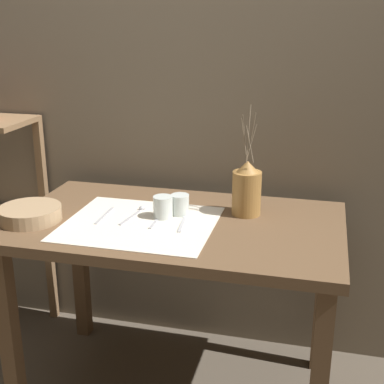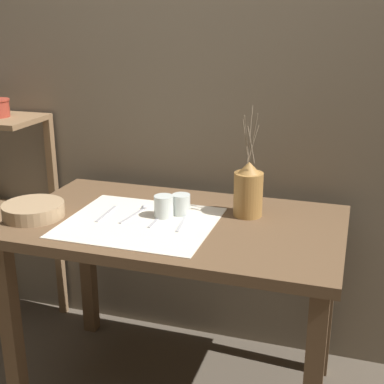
{
  "view_description": "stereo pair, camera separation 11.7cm",
  "coord_description": "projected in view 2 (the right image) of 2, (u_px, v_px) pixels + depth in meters",
  "views": [
    {
      "loc": [
        0.52,
        -1.83,
        1.53
      ],
      "look_at": [
        0.06,
        0.0,
        0.9
      ],
      "focal_mm": 50.0,
      "sensor_mm": 36.0,
      "label": 1
    },
    {
      "loc": [
        0.63,
        -1.8,
        1.53
      ],
      "look_at": [
        0.06,
        0.0,
        0.9
      ],
      "focal_mm": 50.0,
      "sensor_mm": 36.0,
      "label": 2
    }
  ],
  "objects": [
    {
      "name": "spoon_inner",
      "position": [
        140.0,
        211.0,
        2.12
      ],
      "size": [
        0.04,
        0.19,
        0.02
      ],
      "color": "#A8A8AD",
      "rests_on": "wooden_table"
    },
    {
      "name": "stone_wall_back",
      "position": [
        211.0,
        92.0,
        2.34
      ],
      "size": [
        7.0,
        0.06,
        2.4
      ],
      "color": "#6B5E4C",
      "rests_on": "ground_plane"
    },
    {
      "name": "wooden_table",
      "position": [
        177.0,
        246.0,
        2.08
      ],
      "size": [
        1.26,
        0.74,
        0.78
      ],
      "color": "brown",
      "rests_on": "ground_plane"
    },
    {
      "name": "glass_tumbler_near",
      "position": [
        164.0,
        206.0,
        2.06
      ],
      "size": [
        0.08,
        0.08,
        0.09
      ],
      "color": "silver",
      "rests_on": "wooden_table"
    },
    {
      "name": "glass_tumbler_far",
      "position": [
        182.0,
        205.0,
        2.08
      ],
      "size": [
        0.07,
        0.07,
        0.08
      ],
      "color": "silver",
      "rests_on": "wooden_table"
    },
    {
      "name": "spoon_outer",
      "position": [
        162.0,
        214.0,
        2.09
      ],
      "size": [
        0.02,
        0.19,
        0.02
      ],
      "color": "#A8A8AD",
      "rests_on": "wooden_table"
    },
    {
      "name": "pitcher_with_flowers",
      "position": [
        248.0,
        191.0,
        2.06
      ],
      "size": [
        0.11,
        0.11,
        0.43
      ],
      "color": "olive",
      "rests_on": "wooden_table"
    },
    {
      "name": "knife_center",
      "position": [
        106.0,
        214.0,
        2.1
      ],
      "size": [
        0.02,
        0.18,
        0.0
      ],
      "color": "#A8A8AD",
      "rests_on": "wooden_table"
    },
    {
      "name": "fork_outer",
      "position": [
        182.0,
        223.0,
        2.01
      ],
      "size": [
        0.03,
        0.18,
        0.0
      ],
      "color": "#A8A8AD",
      "rests_on": "wooden_table"
    },
    {
      "name": "linen_cloth",
      "position": [
        140.0,
        222.0,
        2.02
      ],
      "size": [
        0.56,
        0.49,
        0.0
      ],
      "color": "beige",
      "rests_on": "wooden_table"
    },
    {
      "name": "wooden_bowl",
      "position": [
        33.0,
        210.0,
        2.07
      ],
      "size": [
        0.24,
        0.24,
        0.05
      ],
      "color": "#9E7F5B",
      "rests_on": "wooden_table"
    }
  ]
}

